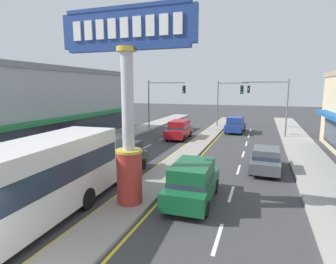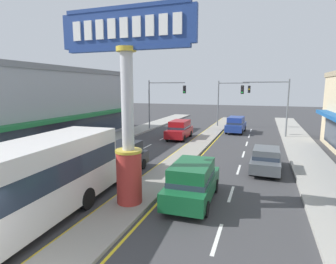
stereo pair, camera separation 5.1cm
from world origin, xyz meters
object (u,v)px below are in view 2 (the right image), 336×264
at_px(bus_far_right_lane, 8,189).
at_px(traffic_light_left_side, 162,96).
at_px(traffic_light_median_far, 230,96).
at_px(suv_far_left_oncoming, 121,158).
at_px(suv_near_right_lane, 179,129).
at_px(sedan_mid_left_lane, 266,159).
at_px(suv_near_left_lane, 236,124).
at_px(suv_kerb_right, 192,181).
at_px(district_sign, 127,108).
at_px(traffic_light_right_side, 270,98).
at_px(storefront_left, 31,106).

bearing_deg(bus_far_right_lane, traffic_light_left_side, 98.18).
distance_m(traffic_light_left_side, traffic_light_median_far, 9.29).
distance_m(bus_far_right_lane, suv_far_left_oncoming, 7.97).
bearing_deg(suv_far_left_oncoming, suv_near_right_lane, 90.01).
xyz_separation_m(traffic_light_median_far, sedan_mid_left_lane, (4.64, -18.97, -3.41)).
height_order(suv_near_left_lane, suv_kerb_right, same).
bearing_deg(traffic_light_median_far, district_sign, -92.76).
distance_m(sedan_mid_left_lane, suv_far_left_oncoming, 9.25).
distance_m(traffic_light_right_side, suv_far_left_oncoming, 18.82).
distance_m(storefront_left, traffic_light_median_far, 23.66).
height_order(traffic_light_left_side, suv_far_left_oncoming, traffic_light_left_side).
bearing_deg(storefront_left, suv_kerb_right, -24.70).
bearing_deg(traffic_light_right_side, district_sign, -107.02).
xyz_separation_m(traffic_light_left_side, suv_kerb_right, (8.82, -19.65, -3.26)).
bearing_deg(suv_near_left_lane, district_sign, -96.66).
bearing_deg(district_sign, suv_near_right_lane, 99.01).
distance_m(district_sign, suv_near_right_lane, 17.08).
relative_size(storefront_left, traffic_light_right_side, 3.89).
distance_m(traffic_light_right_side, suv_kerb_right, 19.54).
xyz_separation_m(suv_near_right_lane, suv_near_left_lane, (5.23, 5.86, 0.00)).
relative_size(sedan_mid_left_lane, suv_far_left_oncoming, 0.95).
bearing_deg(traffic_light_right_side, storefront_left, -153.37).
bearing_deg(district_sign, bus_far_right_lane, -123.41).
xyz_separation_m(suv_near_right_lane, suv_far_left_oncoming, (0.00, -12.55, 0.00)).
bearing_deg(suv_near_left_lane, traffic_light_median_far, 107.93).
xyz_separation_m(storefront_left, bus_far_right_lane, (12.58, -13.50, -1.71)).
height_order(suv_far_left_oncoming, suv_kerb_right, same).
bearing_deg(traffic_light_median_far, storefront_left, -134.16).
height_order(traffic_light_left_side, suv_kerb_right, traffic_light_left_side).
distance_m(storefront_left, suv_near_left_lane, 22.11).
height_order(suv_near_right_lane, sedan_mid_left_lane, suv_near_right_lane).
distance_m(traffic_light_left_side, suv_near_right_lane, 6.60).
xyz_separation_m(sedan_mid_left_lane, suv_far_left_oncoming, (-8.53, -3.57, 0.20)).
distance_m(storefront_left, suv_kerb_right, 19.79).
bearing_deg(storefront_left, traffic_light_left_side, 51.85).
bearing_deg(traffic_light_left_side, suv_kerb_right, -65.83).
distance_m(traffic_light_left_side, suv_far_left_oncoming, 17.71).
height_order(traffic_light_median_far, suv_near_left_lane, traffic_light_median_far).
bearing_deg(district_sign, storefront_left, 147.91).
bearing_deg(traffic_light_right_side, suv_kerb_right, -100.72).
xyz_separation_m(district_sign, traffic_light_right_side, (6.20, 20.26, -0.23)).
bearing_deg(storefront_left, suv_near_right_lane, 29.01).
xyz_separation_m(traffic_light_right_side, traffic_light_median_far, (-4.93, 6.24, -0.05)).
bearing_deg(suv_near_right_lane, storefront_left, -150.99).
distance_m(traffic_light_left_side, suv_near_left_lane, 9.50).
height_order(district_sign, suv_near_right_lane, district_sign).
height_order(traffic_light_median_far, bus_far_right_lane, traffic_light_median_far).
bearing_deg(traffic_light_median_far, traffic_light_right_side, -51.71).
bearing_deg(suv_near_right_lane, suv_near_left_lane, 48.24).
relative_size(district_sign, bus_far_right_lane, 0.75).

